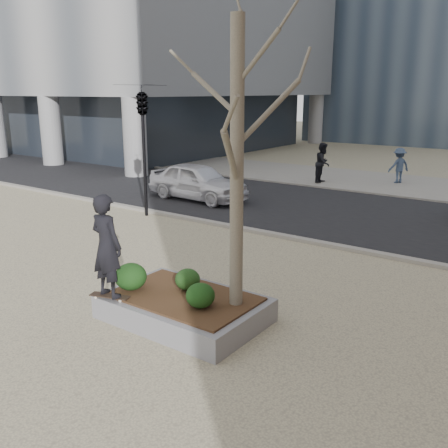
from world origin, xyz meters
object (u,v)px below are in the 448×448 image
Objects in this scene: police_car at (198,181)px; skateboarder at (107,246)px; skateboard at (110,297)px; planter at (184,308)px.

skateboarder is at bearing -146.86° from police_car.
skateboard is at bearing -73.53° from skateboarder.
skateboarder is 11.16m from police_car.
police_car is at bearing 102.05° from skateboard.
police_car reaches higher than planter.
skateboarder reaches higher than police_car.
planter is at bearing 20.56° from skateboard.
skateboarder is (-1.10, -0.88, 1.28)m from planter.
planter is 0.69× the size of police_car.
planter is at bearing -138.90° from skateboarder.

